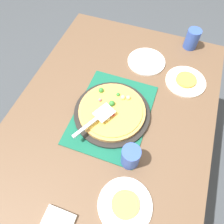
{
  "coord_description": "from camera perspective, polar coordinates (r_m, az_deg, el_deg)",
  "views": [
    {
      "loc": [
        -0.52,
        -0.19,
        1.68
      ],
      "look_at": [
        0.0,
        0.0,
        0.77
      ],
      "focal_mm": 34.41,
      "sensor_mm": 36.0,
      "label": 1
    }
  ],
  "objects": [
    {
      "name": "placemat",
      "position": [
        1.08,
        0.0,
        -0.47
      ],
      "size": [
        0.48,
        0.36,
        0.01
      ],
      "primitive_type": "cube",
      "color": "#145B42",
      "rests_on": "dining_table"
    },
    {
      "name": "served_slice_left",
      "position": [
        1.26,
        19.11,
        8.08
      ],
      "size": [
        0.11,
        0.11,
        0.02
      ],
      "primitive_type": "cylinder",
      "color": "gold",
      "rests_on": "plate_near_left"
    },
    {
      "name": "plate_near_left",
      "position": [
        1.27,
        18.95,
        7.71
      ],
      "size": [
        0.22,
        0.22,
        0.01
      ],
      "primitive_type": "cylinder",
      "color": "white",
      "rests_on": "dining_table"
    },
    {
      "name": "dining_table",
      "position": [
        1.18,
        0.0,
        -3.26
      ],
      "size": [
        1.4,
        1.0,
        0.75
      ],
      "color": "brown",
      "rests_on": "ground_plane"
    },
    {
      "name": "cup_far",
      "position": [
        0.93,
        4.93,
        -11.76
      ],
      "size": [
        0.08,
        0.08,
        0.12
      ],
      "primitive_type": "cylinder",
      "color": "#3351AD",
      "rests_on": "dining_table"
    },
    {
      "name": "ground_plane",
      "position": [
        1.77,
        0.0,
        -13.04
      ],
      "size": [
        8.0,
        8.0,
        0.0
      ],
      "primitive_type": "plane",
      "color": "#3D4247"
    },
    {
      "name": "pizza_pan",
      "position": [
        1.07,
        0.0,
        -0.19
      ],
      "size": [
        0.38,
        0.38,
        0.01
      ],
      "primitive_type": "cylinder",
      "color": "black",
      "rests_on": "placemat"
    },
    {
      "name": "pizza",
      "position": [
        1.06,
        0.0,
        0.45
      ],
      "size": [
        0.33,
        0.33,
        0.05
      ],
      "color": "tan",
      "rests_on": "pizza_pan"
    },
    {
      "name": "served_slice_right",
      "position": [
        0.92,
        3.51,
        -23.31
      ],
      "size": [
        0.11,
        0.11,
        0.02
      ],
      "primitive_type": "cylinder",
      "color": "#EAB747",
      "rests_on": "plate_far_right"
    },
    {
      "name": "pizza_server",
      "position": [
        0.99,
        -4.16,
        -1.77
      ],
      "size": [
        0.22,
        0.14,
        0.01
      ],
      "color": "silver",
      "rests_on": "pizza"
    },
    {
      "name": "plate_side",
      "position": [
        1.31,
        9.12,
        13.11
      ],
      "size": [
        0.22,
        0.22,
        0.01
      ],
      "primitive_type": "cylinder",
      "color": "white",
      "rests_on": "dining_table"
    },
    {
      "name": "cup_near",
      "position": [
        1.44,
        20.52,
        17.74
      ],
      "size": [
        0.08,
        0.08,
        0.12
      ],
      "primitive_type": "cylinder",
      "color": "#3351AD",
      "rests_on": "dining_table"
    },
    {
      "name": "plate_far_right",
      "position": [
        0.94,
        3.47,
        -23.42
      ],
      "size": [
        0.22,
        0.22,
        0.01
      ],
      "primitive_type": "cylinder",
      "color": "white",
      "rests_on": "dining_table"
    }
  ]
}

